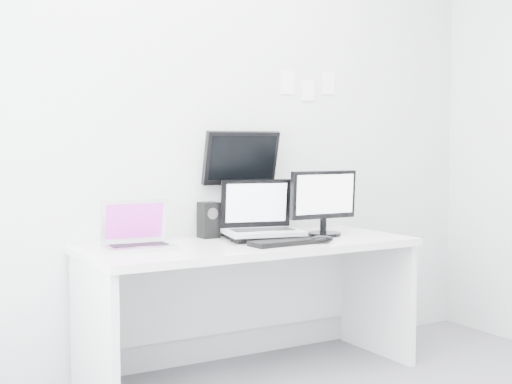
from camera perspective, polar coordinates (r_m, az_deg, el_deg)
back_wall at (r=4.15m, az=-2.83°, el=5.13°), size 3.60×0.00×3.60m
desk at (r=3.95m, az=-0.40°, el=-9.23°), size 1.80×0.70×0.73m
macbook at (r=3.64m, az=-9.17°, el=-2.52°), size 0.36×0.29×0.26m
speaker at (r=4.05m, az=-3.75°, el=-2.21°), size 0.11×0.11×0.20m
dell_laptop at (r=3.93m, az=0.58°, el=-1.38°), size 0.47×0.40×0.34m
rear_monitor at (r=4.15m, az=-1.29°, el=0.82°), size 0.46×0.18×0.62m
samsung_monitor at (r=4.14m, az=5.39°, el=-0.80°), size 0.43×0.21×0.39m
keyboard at (r=3.79m, az=2.26°, el=-3.98°), size 0.39×0.16×0.03m
mouse at (r=3.86m, az=5.19°, el=-3.73°), size 0.15×0.12×0.04m
wall_note_0 at (r=4.38m, az=2.48°, el=8.60°), size 0.10×0.00×0.14m
wall_note_1 at (r=4.46m, az=4.12°, el=8.00°), size 0.09×0.00×0.13m
wall_note_2 at (r=4.55m, az=5.69°, el=8.54°), size 0.10×0.00×0.14m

